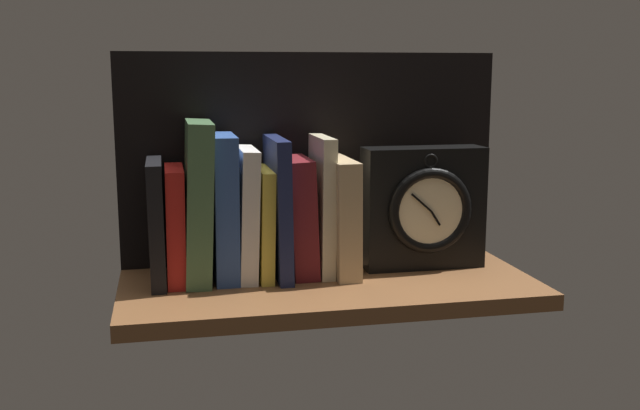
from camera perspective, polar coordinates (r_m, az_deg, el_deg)
The scene contains 13 objects.
ground_plane at distance 118.07cm, azimuth 0.70°, elevation -6.47°, with size 65.51×29.29×2.50cm, color brown.
back_panel at distance 127.63cm, azimuth -0.68°, elevation 3.65°, with size 65.51×1.20×36.04cm, color black.
book_black_skeptic at distance 117.90cm, azimuth -12.55°, elevation -1.28°, with size 2.30×15.05×19.31cm, color black.
book_red_requiem at distance 118.01cm, azimuth -11.16°, elevation -1.50°, with size 2.82×13.06×18.15cm, color red.
book_green_romantic at distance 117.45cm, azimuth -9.43°, elevation 0.26°, with size 3.92×14.61×25.23cm, color #476B44.
book_blue_modern at distance 117.88cm, azimuth -7.43°, elevation -0.18°, with size 3.65×12.93×23.09cm, color #2D4C8E.
book_white_catcher at distance 118.41cm, azimuth -5.73°, elevation -0.64°, with size 2.73×13.00×20.88cm, color silver.
book_yellow_seinlanguage at distance 119.05cm, azimuth -4.43°, elevation -1.37°, with size 2.07×13.53×17.58cm, color gold.
book_navy_bierce at distance 118.92cm, azimuth -3.28°, elevation -0.17°, with size 2.23×16.09×22.47cm, color #192147.
book_maroon_dawkins at distance 119.80cm, azimuth -1.65°, elevation -0.90°, with size 4.04×12.01×19.10cm, color maroon.
book_cream_twain at distance 120.13cm, azimuth -0.04°, elevation -0.03°, with size 2.23×12.23×22.53cm, color beige.
book_tan_shortstories at distance 121.18cm, azimuth 1.48°, elevation -0.81°, with size 3.74×16.19×18.93cm, color tan.
framed_clock at distance 124.83cm, azimuth 8.04°, elevation -0.22°, with size 20.41×7.73×20.41cm.
Camera 1 is at (-25.00, -110.22, 32.94)cm, focal length 41.30 mm.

